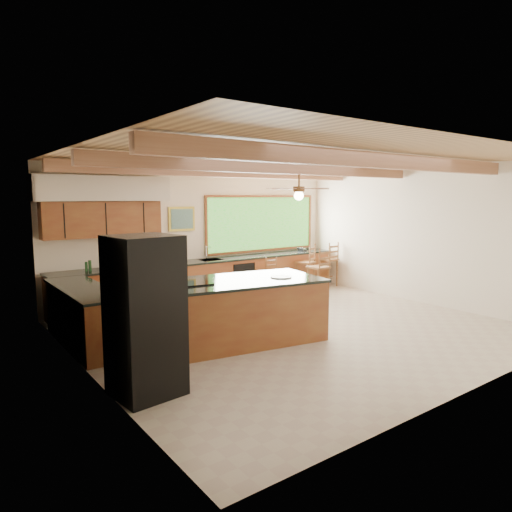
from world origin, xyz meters
TOP-DOWN VIEW (x-y plane):
  - ground at (0.00, 0.00)m, footprint 7.20×7.20m
  - room_shell at (-0.17, 0.65)m, footprint 7.27×6.54m
  - counter_run at (-0.82, 2.52)m, footprint 7.12×3.10m
  - island at (-1.30, 0.07)m, footprint 3.10×1.85m
  - refrigerator at (-3.22, -0.99)m, footprint 0.81×0.79m
  - bar_stool_a at (1.31, 2.40)m, footprint 0.40×0.40m
  - bar_stool_b at (2.45, 2.34)m, footprint 0.56×0.56m
  - bar_stool_c at (2.12, 1.54)m, footprint 0.43×0.43m
  - bar_stool_d at (3.30, 2.39)m, footprint 0.43×0.43m

SIDE VIEW (x-z plane):
  - ground at x=0.00m, z-range 0.00..0.00m
  - counter_run at x=-0.82m, z-range -0.17..1.10m
  - island at x=-1.30m, z-range -0.01..1.03m
  - bar_stool_a at x=1.31m, z-range 0.09..1.03m
  - bar_stool_d at x=3.30m, z-range 0.11..1.28m
  - bar_stool_b at x=2.45m, z-range 0.11..1.28m
  - bar_stool_c at x=2.12m, z-range 0.11..1.29m
  - refrigerator at x=-3.22m, z-range 0.00..1.90m
  - room_shell at x=-0.17m, z-range 0.70..3.72m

